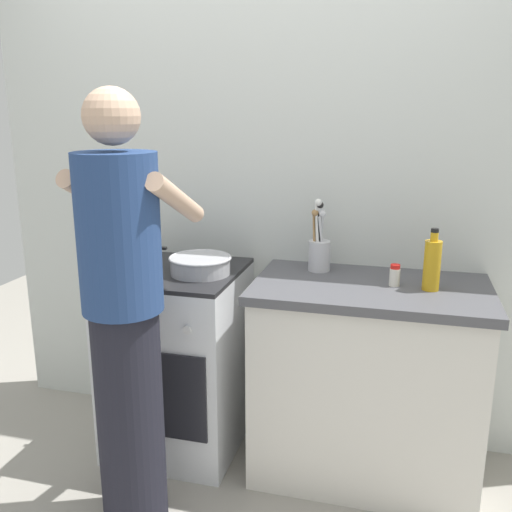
{
  "coord_description": "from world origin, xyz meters",
  "views": [
    {
      "loc": [
        0.66,
        -2.17,
        1.62
      ],
      "look_at": [
        0.05,
        0.12,
        1.0
      ],
      "focal_mm": 39.18,
      "sensor_mm": 36.0,
      "label": 1
    }
  ],
  "objects": [
    {
      "name": "utensil_crock",
      "position": [
        0.3,
        0.31,
        1.0
      ],
      "size": [
        0.1,
        0.1,
        0.34
      ],
      "color": "silver",
      "rests_on": "countertop"
    },
    {
      "name": "spice_bottle",
      "position": [
        0.65,
        0.16,
        0.95
      ],
      "size": [
        0.04,
        0.04,
        0.09
      ],
      "color": "silver",
      "rests_on": "countertop"
    },
    {
      "name": "ground",
      "position": [
        0.0,
        0.0,
        0.0
      ],
      "size": [
        6.0,
        6.0,
        0.0
      ],
      "primitive_type": "plane",
      "color": "gray"
    },
    {
      "name": "mixing_bowl",
      "position": [
        -0.21,
        0.12,
        0.95
      ],
      "size": [
        0.28,
        0.28,
        0.08
      ],
      "color": "#B7B7BC",
      "rests_on": "stove_range"
    },
    {
      "name": "back_wall",
      "position": [
        0.2,
        0.5,
        1.25
      ],
      "size": [
        3.2,
        0.1,
        2.5
      ],
      "color": "silver",
      "rests_on": "ground"
    },
    {
      "name": "stove_range",
      "position": [
        -0.35,
        0.15,
        0.45
      ],
      "size": [
        0.6,
        0.62,
        0.9
      ],
      "color": "silver",
      "rests_on": "ground"
    },
    {
      "name": "person",
      "position": [
        -0.32,
        -0.4,
        0.86
      ],
      "size": [
        0.41,
        0.5,
        1.7
      ],
      "color": "black",
      "rests_on": "ground"
    },
    {
      "name": "oil_bottle",
      "position": [
        0.79,
        0.14,
        1.01
      ],
      "size": [
        0.07,
        0.07,
        0.26
      ],
      "color": "gold",
      "rests_on": "countertop"
    },
    {
      "name": "pot",
      "position": [
        -0.49,
        0.11,
        0.96
      ],
      "size": [
        0.24,
        0.18,
        0.12
      ],
      "color": "#38383D",
      "rests_on": "stove_range"
    },
    {
      "name": "countertop",
      "position": [
        0.55,
        0.15,
        0.45
      ],
      "size": [
        1.0,
        0.6,
        0.9
      ],
      "color": "silver",
      "rests_on": "ground"
    }
  ]
}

